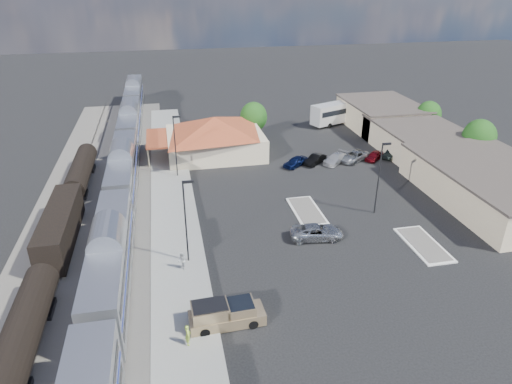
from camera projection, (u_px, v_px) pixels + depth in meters
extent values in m
plane|color=black|center=(279.00, 222.00, 53.56)|extent=(280.00, 280.00, 0.00)
cube|color=#4C4944|center=(100.00, 208.00, 56.76)|extent=(16.00, 100.00, 0.12)
cube|color=gray|center=(174.00, 208.00, 56.63)|extent=(5.50, 92.00, 0.18)
cube|color=silver|center=(111.00, 261.00, 41.02)|extent=(3.00, 20.00, 5.00)
cube|color=black|center=(115.00, 286.00, 42.21)|extent=(2.20, 16.00, 0.60)
cube|color=silver|center=(123.00, 172.00, 59.56)|extent=(3.00, 20.00, 5.00)
cube|color=black|center=(126.00, 191.00, 60.75)|extent=(2.20, 16.00, 0.60)
cube|color=silver|center=(130.00, 125.00, 78.11)|extent=(3.00, 20.00, 5.00)
cube|color=black|center=(132.00, 140.00, 79.30)|extent=(2.20, 16.00, 0.60)
cube|color=silver|center=(134.00, 96.00, 96.65)|extent=(3.00, 20.00, 5.00)
cube|color=black|center=(136.00, 108.00, 97.84)|extent=(2.20, 16.00, 0.60)
cylinder|color=black|center=(23.00, 331.00, 34.32)|extent=(2.80, 14.00, 2.80)
cube|color=black|center=(28.00, 349.00, 35.10)|extent=(2.20, 12.00, 0.60)
cube|color=black|center=(60.00, 226.00, 48.41)|extent=(2.80, 14.00, 3.60)
cube|color=black|center=(63.00, 241.00, 49.23)|extent=(2.20, 12.00, 0.60)
cylinder|color=black|center=(81.00, 170.00, 62.58)|extent=(2.80, 14.00, 2.80)
cube|color=black|center=(83.00, 182.00, 63.36)|extent=(2.20, 12.00, 0.60)
cube|color=#C4B58F|center=(215.00, 143.00, 73.15)|extent=(15.00, 12.00, 3.60)
pyramid|color=maroon|center=(214.00, 125.00, 71.81)|extent=(15.30, 12.24, 2.60)
cube|color=maroon|center=(157.00, 138.00, 70.84)|extent=(3.20, 9.60, 0.25)
cube|color=#C6B28C|center=(493.00, 186.00, 57.76)|extent=(14.00, 22.00, 4.20)
cube|color=#3F3833|center=(498.00, 170.00, 56.79)|extent=(14.40, 22.40, 0.30)
cube|color=#C6B28C|center=(420.00, 141.00, 73.70)|extent=(12.00, 18.00, 4.00)
cube|color=#3F3833|center=(422.00, 128.00, 72.77)|extent=(12.40, 18.40, 0.30)
cube|color=#C6B28C|center=(381.00, 116.00, 85.96)|extent=(12.00, 16.00, 4.50)
cube|color=#3F3833|center=(383.00, 103.00, 84.92)|extent=(12.40, 16.40, 0.30)
cube|color=silver|center=(307.00, 211.00, 56.02)|extent=(3.30, 7.50, 0.15)
cube|color=#4C4944|center=(307.00, 210.00, 55.98)|extent=(2.70, 6.90, 0.10)
cube|color=silver|center=(424.00, 245.00, 49.02)|extent=(3.30, 7.50, 0.15)
cube|color=#4C4944|center=(424.00, 244.00, 48.98)|extent=(2.70, 6.90, 0.10)
cylinder|color=black|center=(186.00, 223.00, 44.31)|extent=(0.16, 0.16, 9.00)
cube|color=black|center=(188.00, 182.00, 42.52)|extent=(1.00, 0.25, 0.22)
cylinder|color=black|center=(175.00, 147.00, 63.73)|extent=(0.16, 0.16, 9.00)
cube|color=black|center=(177.00, 117.00, 61.95)|extent=(1.00, 0.25, 0.22)
cylinder|color=black|center=(378.00, 179.00, 53.80)|extent=(0.16, 0.16, 9.00)
cube|color=black|center=(387.00, 144.00, 52.01)|extent=(1.00, 0.25, 0.22)
cylinder|color=#382314|center=(475.00, 154.00, 69.74)|extent=(0.30, 0.30, 2.86)
ellipsoid|color=#1D4112|center=(479.00, 137.00, 68.54)|extent=(4.94, 4.94, 5.46)
cylinder|color=#382314|center=(426.00, 128.00, 82.17)|extent=(0.30, 0.30, 2.55)
ellipsoid|color=#1D4112|center=(429.00, 115.00, 81.10)|extent=(4.41, 4.41, 4.87)
cylinder|color=#382314|center=(254.00, 132.00, 80.01)|extent=(0.30, 0.30, 2.73)
ellipsoid|color=#1D4112|center=(254.00, 117.00, 78.86)|extent=(4.71, 4.71, 5.21)
cube|color=tan|center=(227.00, 318.00, 37.78)|extent=(6.33, 2.53, 1.02)
cube|color=tan|center=(227.00, 310.00, 37.44)|extent=(2.46, 2.25, 1.08)
cube|color=tan|center=(227.00, 309.00, 37.39)|extent=(3.08, 2.28, 1.25)
cylinder|color=black|center=(253.00, 324.00, 37.42)|extent=(0.83, 0.35, 0.82)
cylinder|color=black|center=(248.00, 308.00, 39.21)|extent=(0.83, 0.35, 0.82)
cylinder|color=black|center=(205.00, 332.00, 36.55)|extent=(0.83, 0.35, 0.82)
cylinder|color=black|center=(201.00, 316.00, 38.33)|extent=(0.83, 0.35, 0.82)
imported|color=#A0A2A7|center=(317.00, 232.00, 49.99)|extent=(6.17, 3.43, 1.63)
cube|color=silver|center=(341.00, 111.00, 88.26)|extent=(13.09, 7.45, 3.68)
cube|color=black|center=(341.00, 109.00, 88.07)|extent=(12.15, 7.10, 0.97)
cylinder|color=black|center=(361.00, 118.00, 90.37)|extent=(1.02, 0.66, 0.97)
cylinder|color=black|center=(352.00, 116.00, 92.27)|extent=(1.02, 0.66, 0.97)
cylinder|color=black|center=(329.00, 126.00, 86.16)|extent=(1.02, 0.66, 0.97)
cylinder|color=black|center=(320.00, 122.00, 88.06)|extent=(1.02, 0.66, 0.97)
imported|color=#B5D943|center=(188.00, 335.00, 35.36)|extent=(0.44, 0.67, 1.82)
imported|color=silver|center=(182.00, 261.00, 44.45)|extent=(0.93, 1.06, 1.85)
imported|color=#0C163D|center=(295.00, 162.00, 68.88)|extent=(4.61, 3.91, 1.49)
imported|color=black|center=(315.00, 160.00, 69.74)|extent=(4.36, 3.96, 1.44)
imported|color=silver|center=(335.00, 159.00, 70.06)|extent=(5.22, 4.75, 1.46)
imported|color=gray|center=(354.00, 156.00, 70.90)|extent=(5.92, 5.12, 1.51)
imported|color=maroon|center=(374.00, 156.00, 71.24)|extent=(4.16, 3.84, 1.38)
imported|color=black|center=(392.00, 153.00, 72.08)|extent=(4.41, 4.03, 1.46)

